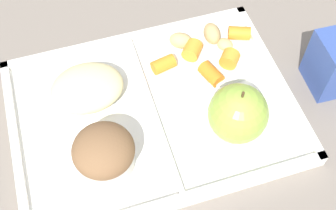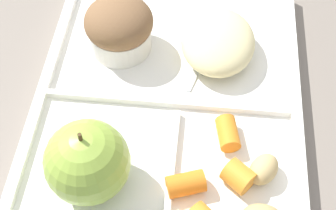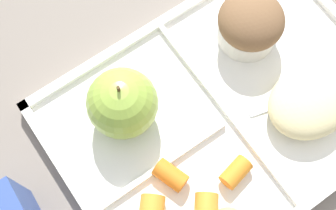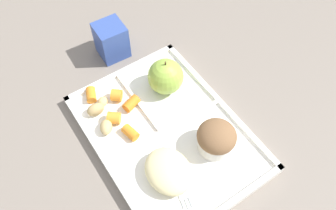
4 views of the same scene
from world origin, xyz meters
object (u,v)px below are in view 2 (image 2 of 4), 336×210
Objects in this scene: green_apple at (87,162)px; bran_muffin at (119,27)px; plastic_fork at (210,40)px; lunch_tray at (167,109)px.

green_apple is 0.18m from bran_muffin.
green_apple reaches higher than bran_muffin.
bran_muffin is 0.11m from plastic_fork.
plastic_fork is (0.10, -0.04, 0.01)m from lunch_tray.
plastic_fork is (0.20, -0.11, -0.04)m from green_apple.
lunch_tray is at bearing 157.45° from plastic_fork.
green_apple is 0.63× the size of plastic_fork.
green_apple is at bearing 180.00° from bran_muffin.
lunch_tray is 0.11m from bran_muffin.
bran_muffin is 0.57× the size of plastic_fork.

